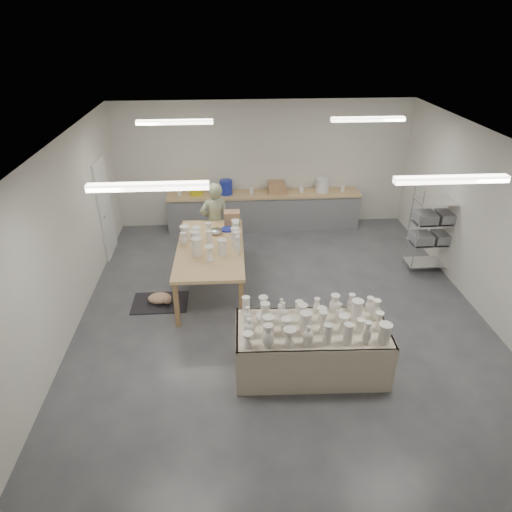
{
  "coord_description": "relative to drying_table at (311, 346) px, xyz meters",
  "views": [
    {
      "loc": [
        -0.91,
        -6.58,
        4.71
      ],
      "look_at": [
        -0.43,
        0.24,
        1.05
      ],
      "focal_mm": 32.0,
      "sensor_mm": 36.0,
      "label": 1
    }
  ],
  "objects": [
    {
      "name": "room",
      "position": [
        -0.36,
        1.52,
        1.62
      ],
      "size": [
        8.0,
        8.02,
        3.0
      ],
      "color": "#424449",
      "rests_on": "ground"
    },
    {
      "name": "back_counter",
      "position": [
        -0.26,
        5.12,
        0.05
      ],
      "size": [
        4.6,
        0.6,
        1.24
      ],
      "color": "tan",
      "rests_on": "ground"
    },
    {
      "name": "wire_shelf",
      "position": [
        2.95,
        2.84,
        0.48
      ],
      "size": [
        0.88,
        0.48,
        1.8
      ],
      "color": "silver",
      "rests_on": "ground"
    },
    {
      "name": "drying_table",
      "position": [
        0.0,
        0.0,
        0.0
      ],
      "size": [
        2.22,
        1.11,
        1.13
      ],
      "rotation": [
        0.0,
        0.0,
        -0.04
      ],
      "color": "olive",
      "rests_on": "ground"
    },
    {
      "name": "work_table",
      "position": [
        -1.44,
        2.45,
        0.48
      ],
      "size": [
        1.26,
        2.45,
        1.28
      ],
      "rotation": [
        0.0,
        0.0,
        -0.02
      ],
      "color": "tan",
      "rests_on": "ground"
    },
    {
      "name": "rug",
      "position": [
        -2.43,
        1.93,
        -0.42
      ],
      "size": [
        1.0,
        0.7,
        0.02
      ],
      "primitive_type": "cube",
      "color": "black",
      "rests_on": "ground"
    },
    {
      "name": "cat",
      "position": [
        -2.41,
        1.92,
        -0.32
      ],
      "size": [
        0.49,
        0.41,
        0.18
      ],
      "rotation": [
        0.0,
        0.0,
        0.31
      ],
      "color": "white",
      "rests_on": "rug"
    },
    {
      "name": "potter",
      "position": [
        -1.4,
        3.62,
        0.42
      ],
      "size": [
        0.71,
        0.56,
        1.7
      ],
      "primitive_type": "imported",
      "rotation": [
        0.0,
        0.0,
        3.41
      ],
      "color": "#98A47F",
      "rests_on": "ground"
    },
    {
      "name": "red_stool",
      "position": [
        -1.4,
        3.89,
        -0.18
      ],
      "size": [
        0.32,
        0.32,
        0.29
      ],
      "rotation": [
        0.0,
        0.0,
        -0.07
      ],
      "color": "red",
      "rests_on": "ground"
    }
  ]
}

